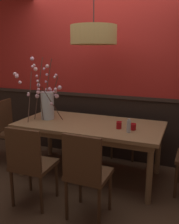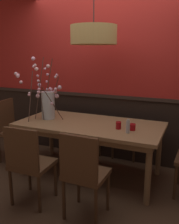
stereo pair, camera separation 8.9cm
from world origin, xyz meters
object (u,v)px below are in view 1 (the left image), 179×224
object	(u,v)px
chair_far_side_left	(96,121)
chair_near_side_right	(86,172)
candle_holder_nearer_edge	(119,125)
condiment_bottle	(129,126)
candle_holder_nearer_center	(133,127)
chair_near_side_left	(30,162)
chair_far_side_right	(127,124)
pendant_lamp	(94,35)
dining_table	(89,129)
chair_head_west_end	(10,128)
vase_with_blossoms	(46,103)

from	to	relation	value
chair_far_side_left	chair_near_side_right	bearing A→B (deg)	-71.83
candle_holder_nearer_edge	condiment_bottle	world-z (taller)	condiment_bottle
candle_holder_nearer_center	chair_near_side_right	bearing A→B (deg)	-108.45
chair_near_side_left	chair_far_side_right	size ratio (longest dim) A/B	0.94
condiment_bottle	pendant_lamp	xyz separation A→B (m)	(-0.54, 0.23, 1.05)
chair_far_side_right	candle_holder_nearer_edge	world-z (taller)	chair_far_side_right
chair_near_side_left	candle_holder_nearer_edge	size ratio (longest dim) A/B	9.92
dining_table	condiment_bottle	size ratio (longest dim) A/B	11.59
chair_head_west_end	pendant_lamp	bearing A→B (deg)	2.11
pendant_lamp	candle_holder_nearer_center	bearing A→B (deg)	-10.74
chair_head_west_end	chair_far_side_right	size ratio (longest dim) A/B	0.98
vase_with_blossoms	candle_holder_nearer_edge	bearing A→B (deg)	-3.70
chair_far_side_left	vase_with_blossoms	world-z (taller)	vase_with_blossoms
vase_with_blossoms	chair_far_side_right	bearing A→B (deg)	43.59
condiment_bottle	dining_table	bearing A→B (deg)	161.36
chair_near_side_left	candle_holder_nearer_edge	distance (m)	1.14
dining_table	condiment_bottle	distance (m)	0.63
chair_near_side_right	candle_holder_nearer_center	size ratio (longest dim) A/B	11.66
pendant_lamp	chair_far_side_left	bearing A→B (deg)	108.99
pendant_lamp	chair_near_side_left	bearing A→B (deg)	-111.23
chair_near_side_right	vase_with_blossoms	world-z (taller)	vase_with_blossoms
chair_far_side_left	dining_table	bearing A→B (deg)	-74.06
chair_near_side_left	pendant_lamp	xyz separation A→B (m)	(0.36, 0.94, 1.37)
candle_holder_nearer_center	condiment_bottle	world-z (taller)	condiment_bottle
dining_table	candle_holder_nearer_center	world-z (taller)	candle_holder_nearer_center
candle_holder_nearer_center	condiment_bottle	distance (m)	0.13
chair_far_side_right	chair_near_side_right	bearing A→B (deg)	-88.94
candle_holder_nearer_center	pendant_lamp	world-z (taller)	pendant_lamp
chair_near_side_right	dining_table	bearing A→B (deg)	110.38
chair_far_side_right	condiment_bottle	xyz separation A→B (m)	(0.28, -1.07, 0.29)
pendant_lamp	condiment_bottle	bearing A→B (deg)	-22.97
chair_near_side_right	chair_far_side_right	size ratio (longest dim) A/B	0.95
dining_table	chair_far_side_right	xyz separation A→B (m)	(0.30, 0.88, -0.13)
chair_far_side_right	condiment_bottle	world-z (taller)	chair_far_side_right
chair_near_side_left	vase_with_blossoms	distance (m)	1.05
chair_head_west_end	vase_with_blossoms	distance (m)	0.82
vase_with_blossoms	candle_holder_nearer_edge	distance (m)	1.10
candle_holder_nearer_edge	candle_holder_nearer_center	bearing A→B (deg)	7.01
candle_holder_nearer_edge	pendant_lamp	size ratio (longest dim) A/B	0.10
chair_far_side_left	candle_holder_nearer_edge	xyz separation A→B (m)	(0.69, -1.01, 0.29)
chair_far_side_left	chair_near_side_right	size ratio (longest dim) A/B	0.96
dining_table	chair_far_side_right	bearing A→B (deg)	71.17
chair_near_side_right	chair_far_side_left	bearing A→B (deg)	108.17
chair_head_west_end	pendant_lamp	size ratio (longest dim) A/B	1.05
chair_head_west_end	candle_holder_nearer_edge	xyz separation A→B (m)	(1.78, -0.08, 0.26)
candle_holder_nearer_center	condiment_bottle	bearing A→B (deg)	-101.27
pendant_lamp	chair_head_west_end	bearing A→B (deg)	-177.89
condiment_bottle	chair_head_west_end	bearing A→B (deg)	174.73
chair_near_side_right	chair_far_side_right	world-z (taller)	chair_far_side_right
vase_with_blossoms	candle_holder_nearer_edge	size ratio (longest dim) A/B	9.38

